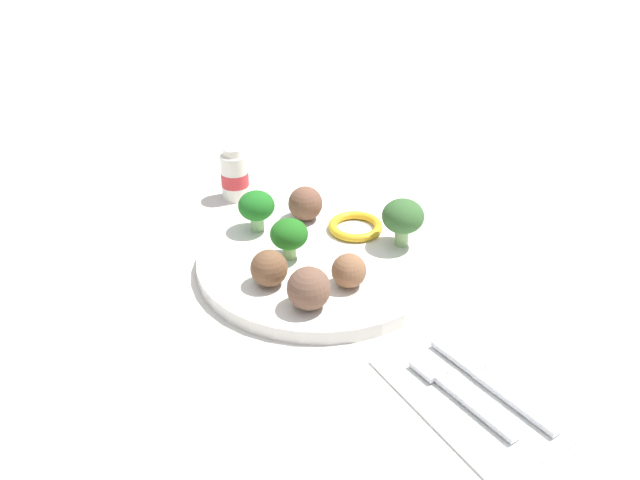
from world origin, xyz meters
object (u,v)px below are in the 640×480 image
(meatball_front_left, at_px, (269,268))
(fork, at_px, (457,391))
(broccoli_floret_mid_left, at_px, (403,217))
(knife, at_px, (488,377))
(broccoli_floret_center, at_px, (256,207))
(meatball_mid_right, at_px, (349,271))
(broccoli_floret_back_right, at_px, (289,235))
(meatball_back_left, at_px, (309,288))
(pepper_ring_front_right, at_px, (355,226))
(meatball_far_rim, at_px, (305,204))
(yogurt_bottle, at_px, (235,176))
(napkin, at_px, (478,393))
(plate, at_px, (320,261))

(meatball_front_left, distance_m, fork, 0.23)
(broccoli_floret_mid_left, relative_size, knife, 0.39)
(broccoli_floret_center, relative_size, meatball_mid_right, 1.35)
(broccoli_floret_back_right, relative_size, meatball_back_left, 1.06)
(broccoli_floret_center, relative_size, pepper_ring_front_right, 0.76)
(meatball_far_rim, distance_m, pepper_ring_front_right, 0.07)
(meatball_mid_right, relative_size, yogurt_bottle, 0.51)
(napkin, xyz_separation_m, fork, (0.01, 0.02, 0.00))
(napkin, relative_size, fork, 1.41)
(meatball_front_left, xyz_separation_m, napkin, (-0.24, -0.06, -0.03))
(meatball_back_left, bearing_deg, plate, -43.84)
(broccoli_floret_back_right, distance_m, meatball_front_left, 0.06)
(broccoli_floret_mid_left, distance_m, yogurt_bottle, 0.26)
(broccoli_floret_center, relative_size, meatball_far_rim, 1.18)
(broccoli_floret_back_right, relative_size, yogurt_bottle, 0.65)
(broccoli_floret_center, xyz_separation_m, yogurt_bottle, (0.11, -0.04, -0.01))
(meatball_back_left, xyz_separation_m, napkin, (-0.18, -0.05, -0.04))
(broccoli_floret_center, height_order, meatball_back_left, broccoli_floret_center)
(meatball_mid_right, height_order, fork, meatball_mid_right)
(plate, bearing_deg, knife, -178.95)
(broccoli_floret_center, xyz_separation_m, meatball_mid_right, (-0.16, -0.01, -0.01))
(plate, height_order, broccoli_floret_back_right, broccoli_floret_back_right)
(broccoli_floret_center, bearing_deg, broccoli_floret_mid_left, -138.70)
(yogurt_bottle, bearing_deg, meatball_mid_right, 174.72)
(fork, bearing_deg, knife, -97.40)
(meatball_front_left, xyz_separation_m, yogurt_bottle, (0.22, -0.09, -0.00))
(meatball_front_left, distance_m, napkin, 0.25)
(broccoli_floret_mid_left, xyz_separation_m, broccoli_floret_center, (0.13, 0.11, -0.01))
(napkin, bearing_deg, broccoli_floret_center, 1.94)
(plate, height_order, broccoli_floret_center, broccoli_floret_center)
(broccoli_floret_mid_left, bearing_deg, meatball_far_rim, 24.27)
(fork, bearing_deg, meatball_far_rim, -12.00)
(plate, xyz_separation_m, broccoli_floret_center, (0.09, 0.03, 0.04))
(broccoli_floret_back_right, height_order, pepper_ring_front_right, broccoli_floret_back_right)
(napkin, bearing_deg, broccoli_floret_mid_left, -25.90)
(broccoli_floret_mid_left, bearing_deg, plate, 66.54)
(broccoli_floret_back_right, relative_size, meatball_front_left, 1.19)
(fork, bearing_deg, plate, -7.35)
(broccoli_floret_back_right, height_order, broccoli_floret_center, broccoli_floret_center)
(broccoli_floret_mid_left, height_order, meatball_far_rim, broccoli_floret_mid_left)
(broccoli_floret_center, relative_size, yogurt_bottle, 0.69)
(meatball_back_left, bearing_deg, napkin, -163.16)
(broccoli_floret_center, relative_size, knife, 0.35)
(broccoli_floret_mid_left, bearing_deg, yogurt_bottle, 17.33)
(meatball_far_rim, relative_size, fork, 0.35)
(broccoli_floret_mid_left, xyz_separation_m, napkin, (-0.21, 0.10, -0.05))
(broccoli_floret_center, xyz_separation_m, meatball_far_rim, (-0.01, -0.06, -0.01))
(broccoli_floret_mid_left, bearing_deg, napkin, 154.10)
(meatball_mid_right, bearing_deg, fork, 173.81)
(broccoli_floret_center, bearing_deg, broccoli_floret_back_right, 176.13)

